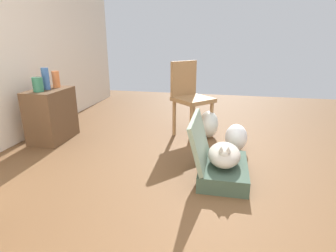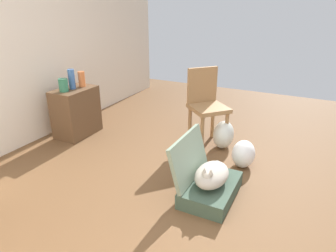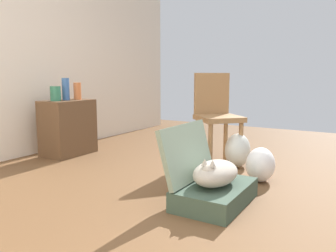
{
  "view_description": "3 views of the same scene",
  "coord_description": "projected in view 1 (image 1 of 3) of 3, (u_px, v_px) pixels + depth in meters",
  "views": [
    {
      "loc": [
        -2.1,
        -0.16,
        1.21
      ],
      "look_at": [
        0.34,
        0.35,
        0.38
      ],
      "focal_mm": 29.13,
      "sensor_mm": 36.0,
      "label": 1
    },
    {
      "loc": [
        -2.1,
        -0.89,
        1.64
      ],
      "look_at": [
        0.27,
        0.31,
        0.55
      ],
      "focal_mm": 32.42,
      "sensor_mm": 36.0,
      "label": 2
    },
    {
      "loc": [
        -1.99,
        -1.09,
        0.9
      ],
      "look_at": [
        0.31,
        0.3,
        0.5
      ],
      "focal_mm": 36.26,
      "sensor_mm": 36.0,
      "label": 3
    }
  ],
  "objects": [
    {
      "name": "plastic_bag_clear",
      "position": [
        208.0,
        124.0,
        3.39
      ],
      "size": [
        0.32,
        0.24,
        0.33
      ],
      "primitive_type": "ellipsoid",
      "color": "silver",
      "rests_on": "ground"
    },
    {
      "name": "vase_tall",
      "position": [
        38.0,
        84.0,
        3.01
      ],
      "size": [
        0.11,
        0.11,
        0.16
      ],
      "primitive_type": "cylinder",
      "color": "#2D7051",
      "rests_on": "side_table"
    },
    {
      "name": "vase_round",
      "position": [
        46.0,
        79.0,
        3.13
      ],
      "size": [
        0.08,
        0.08,
        0.25
      ],
      "primitive_type": "cylinder",
      "color": "#38609E",
      "rests_on": "side_table"
    },
    {
      "name": "plastic_bag_white",
      "position": [
        236.0,
        137.0,
        3.01
      ],
      "size": [
        0.29,
        0.24,
        0.29
      ],
      "primitive_type": "ellipsoid",
      "color": "white",
      "rests_on": "ground"
    },
    {
      "name": "suitcase_lid",
      "position": [
        199.0,
        140.0,
        2.39
      ],
      "size": [
        0.64,
        0.14,
        0.41
      ],
      "primitive_type": "cube",
      "rotation": [
        1.3,
        0.0,
        0.0
      ],
      "color": "gray",
      "rests_on": "suitcase_base"
    },
    {
      "name": "cat",
      "position": [
        224.0,
        155.0,
        2.38
      ],
      "size": [
        0.52,
        0.28,
        0.21
      ],
      "color": "#B2A899",
      "rests_on": "suitcase_base"
    },
    {
      "name": "vase_short",
      "position": [
        56.0,
        79.0,
        3.26
      ],
      "size": [
        0.09,
        0.09,
        0.19
      ],
      "primitive_type": "cylinder",
      "color": "#CC6B38",
      "rests_on": "side_table"
    },
    {
      "name": "suitcase_base",
      "position": [
        223.0,
        170.0,
        2.43
      ],
      "size": [
        0.64,
        0.42,
        0.14
      ],
      "primitive_type": "cube",
      "color": "#384C3D",
      "rests_on": "ground"
    },
    {
      "name": "ground_plane",
      "position": [
        199.0,
        183.0,
        2.36
      ],
      "size": [
        7.68,
        7.68,
        0.0
      ],
      "primitive_type": "plane",
      "color": "brown",
      "rests_on": "ground"
    },
    {
      "name": "chair",
      "position": [
        190.0,
        96.0,
        3.36
      ],
      "size": [
        0.58,
        0.58,
        0.92
      ],
      "rotation": [
        0.0,
        0.0,
        -0.74
      ],
      "color": "olive",
      "rests_on": "ground"
    },
    {
      "name": "side_table",
      "position": [
        52.0,
        115.0,
        3.26
      ],
      "size": [
        0.56,
        0.36,
        0.62
      ],
      "primitive_type": "cube",
      "color": "brown",
      "rests_on": "ground"
    }
  ]
}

